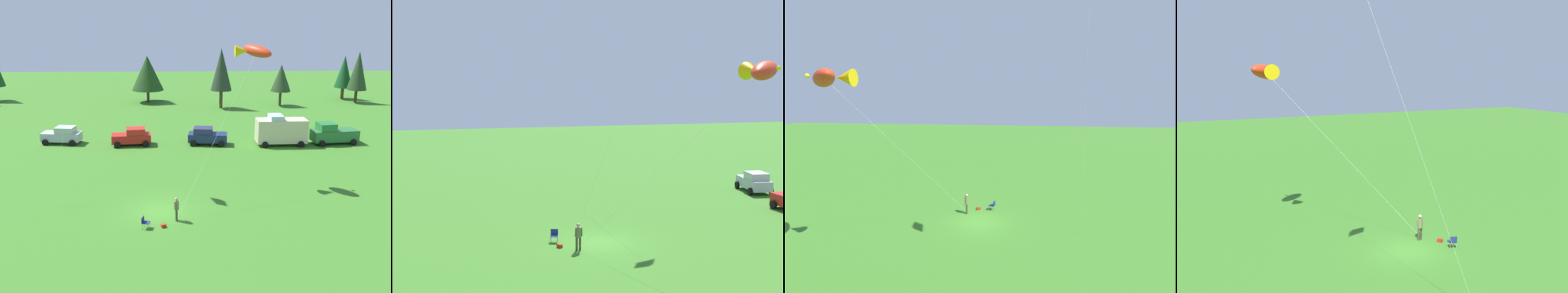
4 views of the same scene
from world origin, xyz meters
The scene contains 5 objects.
ground_plane centered at (0.00, 0.00, 0.00)m, with size 160.00×160.00×0.00m, color #3A7624.
person_kite_flyer centered at (1.27, -1.71, 1.02)m, with size 0.38×0.52×1.74m.
folding_chair centered at (-0.86, -2.82, 0.49)m, with size 0.58×0.58×0.82m.
backpack_on_grass centered at (0.39, -2.72, 0.11)m, with size 0.32×0.22×0.22m, color #B72712.
kite_large_fish centered at (7.49, 6.56, 10.95)m, with size 8.01×9.96×11.62m.
Camera 3 is at (-3.38, 22.65, 9.98)m, focal length 28.00 mm.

